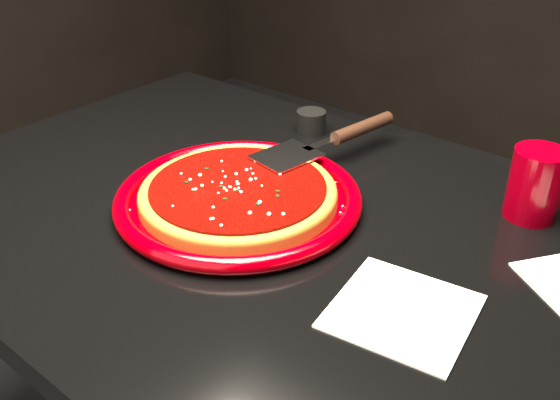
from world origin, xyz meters
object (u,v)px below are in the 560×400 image
object	(u,v)px
pizza_server	(328,139)
plate	(238,198)
table	(266,390)
cup	(535,184)
ramekin	(311,122)

from	to	relation	value
pizza_server	plate	bearing A→B (deg)	-86.99
table	plate	bearing A→B (deg)	-179.04
table	cup	xyz separation A→B (m)	(0.31, 0.26, 0.43)
plate	cup	size ratio (longest dim) A/B	3.52
table	pizza_server	size ratio (longest dim) A/B	3.39
cup	ramekin	bearing A→B (deg)	175.23
ramekin	plate	bearing A→B (deg)	-74.17
pizza_server	cup	distance (m)	0.35
cup	ramekin	world-z (taller)	cup
plate	cup	world-z (taller)	cup
pizza_server	ramekin	distance (m)	0.14
table	cup	distance (m)	0.59
plate	ramekin	size ratio (longest dim) A/B	6.77
pizza_server	ramekin	size ratio (longest dim) A/B	6.18
table	ramekin	distance (m)	0.52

